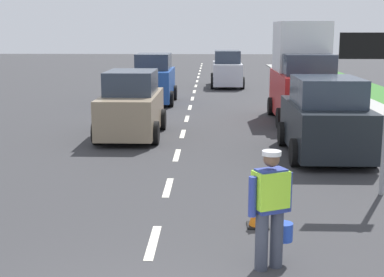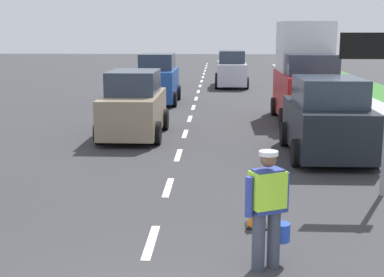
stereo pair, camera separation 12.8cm
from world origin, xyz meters
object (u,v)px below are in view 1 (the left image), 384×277
object	(u,v)px
road_worker	(271,204)
traffic_cone_near	(258,209)
delivery_truck	(302,76)
car_oncoming_second	(154,80)
car_oncoming_lead	(132,106)
car_outgoing_far	(227,70)
lane_direction_sign	(377,74)
car_parked_curbside	(325,120)

from	to	relation	value
road_worker	traffic_cone_near	world-z (taller)	road_worker
delivery_truck	car_oncoming_second	xyz separation A→B (m)	(-5.86, 4.54, -0.59)
car_oncoming_lead	car_oncoming_second	distance (m)	7.82
car_oncoming_lead	car_outgoing_far	bearing A→B (deg)	77.52
lane_direction_sign	car_oncoming_lead	bearing A→B (deg)	133.69
car_parked_curbside	car_oncoming_second	distance (m)	11.67
lane_direction_sign	car_parked_curbside	xyz separation A→B (m)	(-0.22, 3.45, -1.45)
car_oncoming_second	car_oncoming_lead	bearing A→B (deg)	-89.10
delivery_truck	car_oncoming_second	size ratio (longest dim) A/B	1.19
lane_direction_sign	delivery_truck	xyz separation A→B (m)	(0.10, 9.18, -0.80)
delivery_truck	traffic_cone_near	bearing A→B (deg)	-102.67
car_outgoing_far	car_oncoming_lead	bearing A→B (deg)	-102.48
delivery_truck	car_parked_curbside	bearing A→B (deg)	-93.21
car_outgoing_far	car_oncoming_second	bearing A→B (deg)	-115.31
lane_direction_sign	car_oncoming_lead	distance (m)	8.29
traffic_cone_near	car_parked_curbside	size ratio (longest dim) A/B	0.16
lane_direction_sign	road_worker	bearing A→B (deg)	-123.74
traffic_cone_near	car_parked_curbside	xyz separation A→B (m)	(2.17, 5.37, 0.65)
lane_direction_sign	delivery_truck	size ratio (longest dim) A/B	0.70
traffic_cone_near	delivery_truck	size ratio (longest dim) A/B	0.13
car_parked_curbside	car_oncoming_second	bearing A→B (deg)	118.35
traffic_cone_near	car_oncoming_lead	size ratio (longest dim) A/B	0.16
delivery_truck	car_parked_curbside	size ratio (longest dim) A/B	1.19
car_oncoming_lead	car_oncoming_second	bearing A→B (deg)	90.90
car_oncoming_lead	road_worker	bearing A→B (deg)	-70.88
car_parked_curbside	car_outgoing_far	size ratio (longest dim) A/B	0.88
traffic_cone_near	car_oncoming_second	xyz separation A→B (m)	(-3.37, 15.64, 0.72)
traffic_cone_near	lane_direction_sign	bearing A→B (deg)	38.70
delivery_truck	car_oncoming_second	world-z (taller)	delivery_truck
traffic_cone_near	car_oncoming_second	world-z (taller)	car_oncoming_second
car_outgoing_far	delivery_truck	bearing A→B (deg)	-78.74
lane_direction_sign	traffic_cone_near	xyz separation A→B (m)	(-2.39, -1.92, -2.10)
road_worker	delivery_truck	size ratio (longest dim) A/B	0.36
traffic_cone_near	car_oncoming_lead	xyz separation A→B (m)	(-3.24, 7.81, 0.63)
road_worker	car_outgoing_far	bearing A→B (deg)	89.79
car_parked_curbside	car_outgoing_far	world-z (taller)	car_outgoing_far
road_worker	car_oncoming_second	size ratio (longest dim) A/B	0.43
car_outgoing_far	lane_direction_sign	bearing A→B (deg)	-83.86
car_oncoming_second	car_parked_curbside	bearing A→B (deg)	-61.65
lane_direction_sign	traffic_cone_near	world-z (taller)	lane_direction_sign
lane_direction_sign	car_oncoming_second	world-z (taller)	lane_direction_sign
delivery_truck	car_parked_curbside	xyz separation A→B (m)	(-0.32, -5.72, -0.65)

